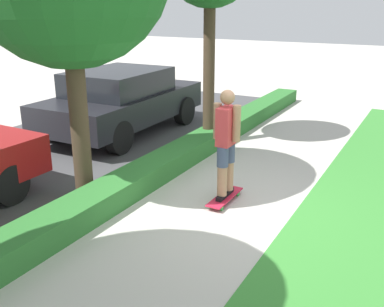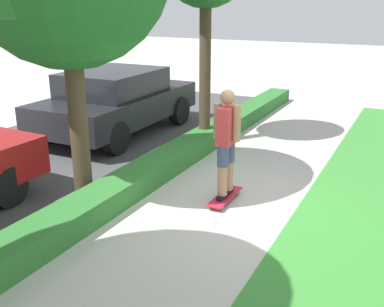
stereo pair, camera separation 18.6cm
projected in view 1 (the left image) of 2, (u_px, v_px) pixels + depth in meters
ground_plane at (223, 209)px, 6.88m from camera, size 60.00×60.00×0.00m
street_asphalt at (29, 164)px, 8.80m from camera, size 16.58×5.00×0.01m
hedge_row at (137, 179)px, 7.56m from camera, size 16.58×0.60×0.36m
skateboard at (225, 197)px, 7.11m from camera, size 0.91×0.24×0.10m
skater_person at (226, 141)px, 6.81m from camera, size 0.50×0.44×1.70m
parked_car_middle at (122, 100)px, 10.66m from camera, size 4.44×2.08×1.52m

